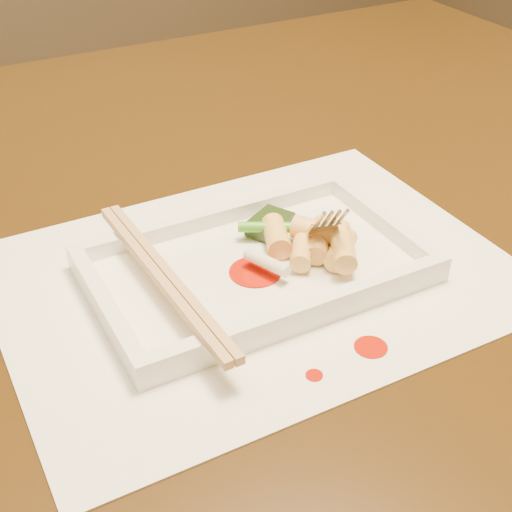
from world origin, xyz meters
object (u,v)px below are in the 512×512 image
plate_base (256,270)px  chopstick_a (158,277)px  placemat (256,275)px  table (151,297)px  fork (323,155)px

plate_base → chopstick_a: chopstick_a is taller
placemat → chopstick_a: chopstick_a is taller
placemat → table: bearing=107.7°
placemat → fork: size_ratio=2.86×
table → fork: 0.25m
plate_base → chopstick_a: bearing=180.0°
placemat → fork: 0.11m
table → plate_base: bearing=-72.3°
table → fork: fork is taller
table → plate_base: 0.18m
plate_base → fork: 0.11m
placemat → plate_base: size_ratio=1.54×
plate_base → chopstick_a: (-0.08, 0.00, 0.02)m
chopstick_a → fork: (0.15, 0.02, 0.06)m
placemat → chopstick_a: bearing=180.0°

